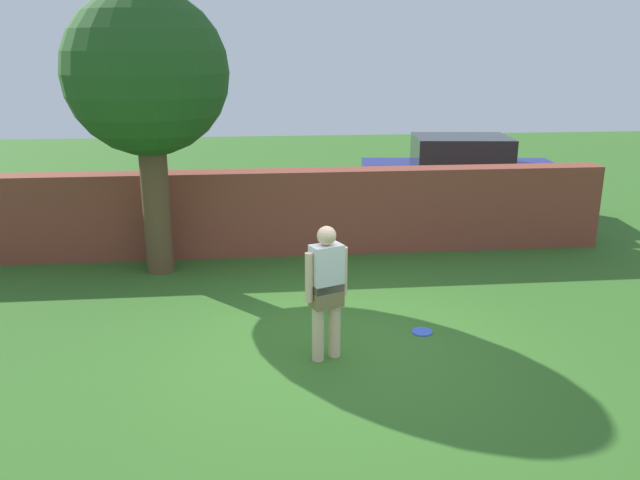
% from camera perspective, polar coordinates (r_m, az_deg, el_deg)
% --- Properties ---
extents(ground_plane, '(40.00, 40.00, 0.00)m').
position_cam_1_polar(ground_plane, '(8.02, 1.53, -9.46)').
color(ground_plane, '#336623').
extents(brick_wall, '(13.57, 0.50, 1.49)m').
position_cam_1_polar(brick_wall, '(11.39, -8.47, 2.33)').
color(brick_wall, brown).
rests_on(brick_wall, ground).
extents(tree, '(2.50, 2.50, 4.42)m').
position_cam_1_polar(tree, '(10.38, -15.12, 13.79)').
color(tree, brown).
rests_on(tree, ground).
extents(person, '(0.51, 0.34, 1.62)m').
position_cam_1_polar(person, '(7.39, 0.57, -4.18)').
color(person, beige).
rests_on(person, ground).
extents(car, '(4.37, 2.29, 1.72)m').
position_cam_1_polar(car, '(14.39, 12.27, 5.58)').
color(car, navy).
rests_on(car, ground).
extents(frisbee_blue, '(0.27, 0.27, 0.02)m').
position_cam_1_polar(frisbee_blue, '(8.49, 9.02, -8.03)').
color(frisbee_blue, blue).
rests_on(frisbee_blue, ground).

